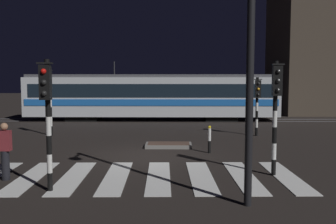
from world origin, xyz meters
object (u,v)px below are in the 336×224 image
at_px(traffic_light_corner_far_left, 50,92).
at_px(pedestrian_waiting_at_kerb, 5,151).
at_px(bollard_island_edge, 209,139).
at_px(street_lamp_near_kerb, 253,16).
at_px(traffic_light_corner_far_right, 257,97).
at_px(traffic_light_kerb_mid_left, 47,105).
at_px(tram, 152,96).
at_px(traffic_light_corner_near_right, 276,101).

xyz_separation_m(traffic_light_corner_far_left, pedestrian_waiting_at_kerb, (1.40, -8.67, -1.43)).
height_order(traffic_light_corner_far_left, pedestrian_waiting_at_kerb, traffic_light_corner_far_left).
bearing_deg(bollard_island_edge, pedestrian_waiting_at_kerb, -146.80).
bearing_deg(street_lamp_near_kerb, traffic_light_corner_far_right, 77.21).
relative_size(traffic_light_kerb_mid_left, traffic_light_corner_far_right, 1.15).
xyz_separation_m(traffic_light_kerb_mid_left, pedestrian_waiting_at_kerb, (-1.68, 1.22, -1.44)).
height_order(traffic_light_corner_far_right, street_lamp_near_kerb, street_lamp_near_kerb).
bearing_deg(traffic_light_kerb_mid_left, pedestrian_waiting_at_kerb, 144.08).
distance_m(street_lamp_near_kerb, tram, 19.11).
bearing_deg(traffic_light_corner_near_right, tram, 106.58).
xyz_separation_m(traffic_light_corner_far_right, traffic_light_corner_near_right, (-1.21, -8.24, 0.33)).
relative_size(traffic_light_corner_far_right, bollard_island_edge, 2.75).
xyz_separation_m(traffic_light_kerb_mid_left, traffic_light_corner_near_right, (6.41, 1.77, 0.02)).
bearing_deg(traffic_light_kerb_mid_left, street_lamp_near_kerb, -13.95).
height_order(traffic_light_corner_far_right, traffic_light_corner_near_right, traffic_light_corner_near_right).
height_order(tram, pedestrian_waiting_at_kerb, tram).
height_order(traffic_light_kerb_mid_left, pedestrian_waiting_at_kerb, traffic_light_kerb_mid_left).
xyz_separation_m(traffic_light_kerb_mid_left, traffic_light_corner_far_right, (7.63, 10.01, -0.31)).
relative_size(traffic_light_corner_far_left, tram, 0.20).
height_order(traffic_light_corner_near_right, tram, tram).
bearing_deg(traffic_light_corner_near_right, traffic_light_corner_far_left, 139.49).
height_order(traffic_light_corner_far_right, bollard_island_edge, traffic_light_corner_far_right).
bearing_deg(traffic_light_corner_far_left, traffic_light_kerb_mid_left, -72.66).
xyz_separation_m(traffic_light_corner_far_left, street_lamp_near_kerb, (8.16, -11.15, 2.09)).
height_order(traffic_light_kerb_mid_left, traffic_light_corner_near_right, traffic_light_corner_near_right).
relative_size(traffic_light_kerb_mid_left, tram, 0.20).
bearing_deg(traffic_light_corner_far_right, tram, 128.52).
height_order(traffic_light_kerb_mid_left, traffic_light_corner_far_right, traffic_light_kerb_mid_left).
bearing_deg(traffic_light_corner_far_left, tram, 57.04).
xyz_separation_m(traffic_light_corner_near_right, bollard_island_edge, (-1.66, 3.66, -1.78)).
relative_size(street_lamp_near_kerb, pedestrian_waiting_at_kerb, 4.04).
distance_m(traffic_light_corner_far_right, bollard_island_edge, 5.60).
distance_m(traffic_light_corner_far_right, street_lamp_near_kerb, 11.80).
distance_m(traffic_light_kerb_mid_left, traffic_light_corner_far_right, 12.59).
distance_m(traffic_light_kerb_mid_left, traffic_light_corner_far_left, 10.36).
distance_m(traffic_light_corner_far_left, street_lamp_near_kerb, 13.97).
bearing_deg(traffic_light_corner_far_right, street_lamp_near_kerb, -102.79).
xyz_separation_m(street_lamp_near_kerb, bollard_island_edge, (-0.32, 6.69, -3.84)).
distance_m(tram, pedestrian_waiting_at_kerb, 16.54).
relative_size(traffic_light_kerb_mid_left, traffic_light_corner_near_right, 0.99).
distance_m(tram, bollard_island_edge, 12.37).
distance_m(traffic_light_corner_far_left, tram, 8.94).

